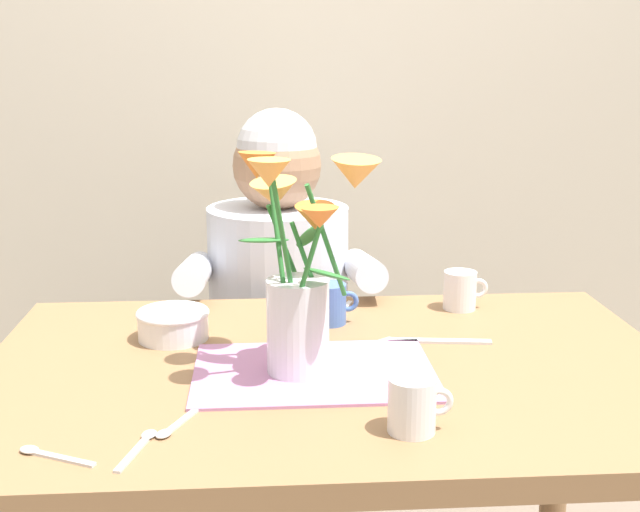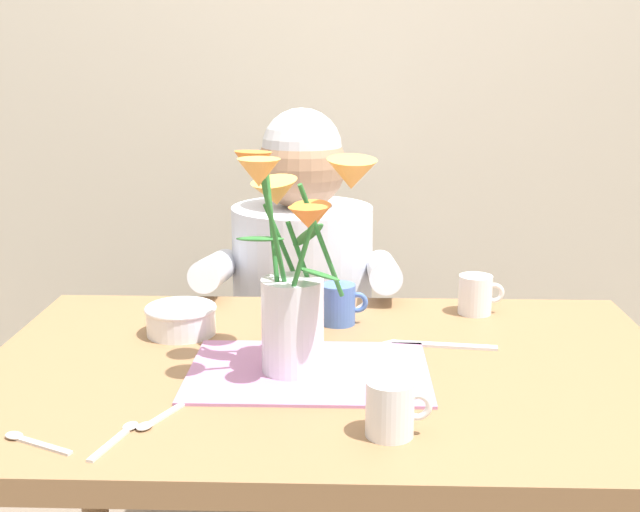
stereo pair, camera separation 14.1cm
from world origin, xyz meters
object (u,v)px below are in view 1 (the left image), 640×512
(flower_vase, at_px, (300,268))
(ceramic_bowl, at_px, (173,323))
(dinner_knife, at_px, (440,341))
(seated_person, at_px, (279,341))
(coffee_cup, at_px, (330,304))
(tea_cup, at_px, (461,290))
(ceramic_mug, at_px, (413,405))

(flower_vase, xyz_separation_m, ceramic_bowl, (-0.23, 0.18, -0.15))
(dinner_knife, bearing_deg, ceramic_bowl, -179.27)
(seated_person, xyz_separation_m, ceramic_bowl, (-0.21, -0.46, 0.21))
(dinner_knife, xyz_separation_m, coffee_cup, (-0.19, 0.13, 0.04))
(tea_cup, bearing_deg, ceramic_mug, -109.81)
(flower_vase, bearing_deg, seated_person, 92.07)
(flower_vase, bearing_deg, ceramic_bowl, 141.68)
(seated_person, xyz_separation_m, ceramic_mug, (0.17, -0.88, 0.22))
(coffee_cup, bearing_deg, dinner_knife, -32.92)
(tea_cup, bearing_deg, coffee_cup, -164.97)
(flower_vase, relative_size, ceramic_mug, 3.96)
(dinner_knife, relative_size, ceramic_mug, 2.04)
(flower_vase, bearing_deg, tea_cup, 43.00)
(seated_person, distance_m, coffee_cup, 0.46)
(ceramic_bowl, relative_size, dinner_knife, 0.72)
(flower_vase, distance_m, dinner_knife, 0.34)
(coffee_cup, bearing_deg, ceramic_mug, -80.95)
(seated_person, xyz_separation_m, coffee_cup, (0.09, -0.39, 0.22))
(seated_person, height_order, coffee_cup, seated_person)
(seated_person, height_order, flower_vase, seated_person)
(coffee_cup, distance_m, ceramic_mug, 0.49)
(flower_vase, height_order, dinner_knife, flower_vase)
(dinner_knife, bearing_deg, seated_person, 126.07)
(tea_cup, height_order, ceramic_mug, same)
(dinner_knife, xyz_separation_m, tea_cup, (0.09, 0.20, 0.04))
(flower_vase, xyz_separation_m, coffee_cup, (0.07, 0.25, -0.14))
(tea_cup, relative_size, coffee_cup, 1.00)
(seated_person, distance_m, tea_cup, 0.54)
(dinner_knife, height_order, ceramic_mug, ceramic_mug)
(dinner_knife, bearing_deg, flower_vase, -147.37)
(seated_person, height_order, ceramic_bowl, seated_person)
(seated_person, relative_size, tea_cup, 12.20)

